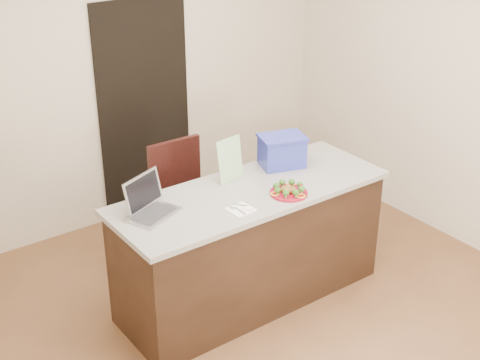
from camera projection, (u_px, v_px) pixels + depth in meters
ground at (270, 312)px, 4.98m from camera, size 4.00×4.00×0.00m
room_shell at (275, 106)px, 4.28m from camera, size 4.00×4.00×4.00m
doorway at (145, 110)px, 6.04m from camera, size 0.90×0.02×2.00m
island at (250, 245)px, 4.96m from camera, size 2.06×0.76×0.92m
plate at (289, 193)px, 4.70m from camera, size 0.27×0.27×0.02m
meatballs at (288, 190)px, 4.68m from camera, size 0.11×0.11×0.04m
broccoli at (289, 187)px, 4.68m from camera, size 0.23×0.23×0.04m
pepper_rings at (289, 191)px, 4.69m from camera, size 0.24×0.24×0.01m
napkin at (241, 210)px, 4.49m from camera, size 0.17×0.17×0.01m
fork at (238, 209)px, 4.48m from camera, size 0.03×0.15×0.00m
knife at (246, 208)px, 4.49m from camera, size 0.07×0.16×0.01m
yogurt_bottle at (301, 189)px, 4.71m from camera, size 0.03×0.03×0.06m
laptop at (148, 203)px, 4.43m from camera, size 0.41×0.39×0.24m
leaflet at (230, 160)px, 4.84m from camera, size 0.23×0.08×0.32m
blue_box at (282, 151)px, 5.08m from camera, size 0.40×0.34×0.25m
chair at (183, 196)px, 5.39m from camera, size 0.47×0.47×1.04m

